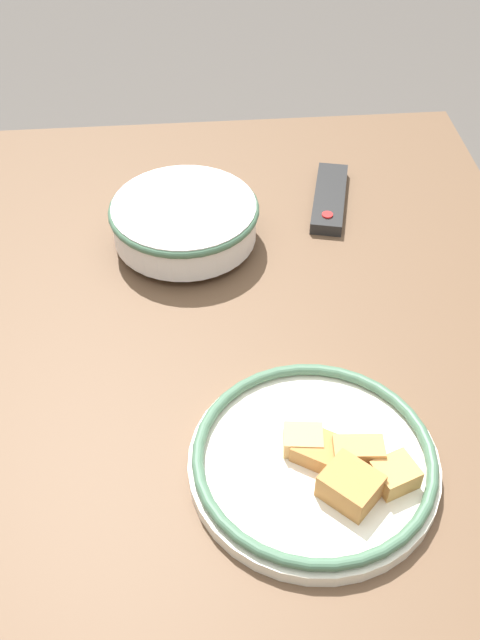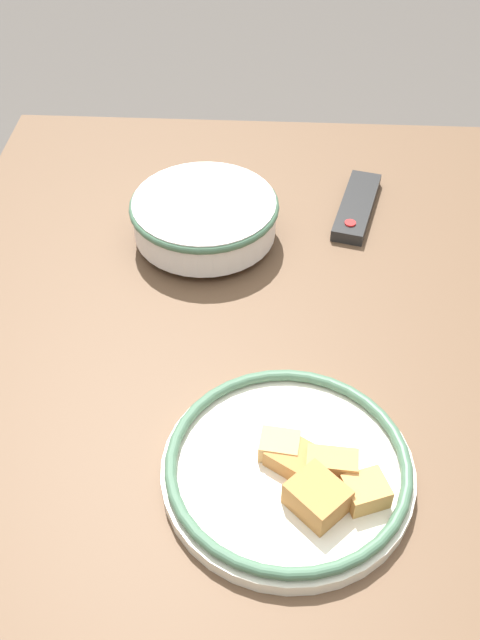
{
  "view_description": "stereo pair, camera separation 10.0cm",
  "coord_description": "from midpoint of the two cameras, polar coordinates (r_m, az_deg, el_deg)",
  "views": [
    {
      "loc": [
        0.69,
        -0.06,
        1.49
      ],
      "look_at": [
        -0.03,
        0.0,
        0.79
      ],
      "focal_mm": 42.0,
      "sensor_mm": 36.0,
      "label": 1
    },
    {
      "loc": [
        0.69,
        0.04,
        1.49
      ],
      "look_at": [
        -0.03,
        0.0,
        0.79
      ],
      "focal_mm": 42.0,
      "sensor_mm": 36.0,
      "label": 2
    }
  ],
  "objects": [
    {
      "name": "ground_plane",
      "position": [
        1.64,
        1.78,
        -21.06
      ],
      "size": [
        8.0,
        8.0,
        0.0
      ],
      "primitive_type": "plane",
      "color": "#4C4742"
    },
    {
      "name": "noodle_bowl",
      "position": [
        1.16,
        -0.25,
        7.79
      ],
      "size": [
        0.23,
        0.23,
        0.07
      ],
      "color": "silver",
      "rests_on": "dining_table"
    },
    {
      "name": "tv_remote",
      "position": [
        1.26,
        11.16,
        8.38
      ],
      "size": [
        0.19,
        0.09,
        0.02
      ],
      "rotation": [
        0.0,
        0.0,
        4.47
      ],
      "color": "black",
      "rests_on": "dining_table"
    },
    {
      "name": "food_plate",
      "position": [
        0.87,
        7.25,
        -11.37
      ],
      "size": [
        0.29,
        0.29,
        0.05
      ],
      "color": "silver",
      "rests_on": "dining_table"
    },
    {
      "name": "dining_table",
      "position": [
        1.07,
        2.55,
        -5.93
      ],
      "size": [
        1.23,
        0.92,
        0.76
      ],
      "color": "brown",
      "rests_on": "ground_plane"
    }
  ]
}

